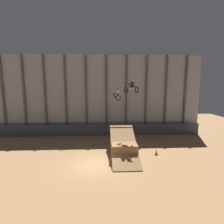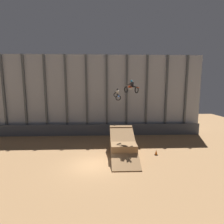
{
  "view_description": "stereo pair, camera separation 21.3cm",
  "coord_description": "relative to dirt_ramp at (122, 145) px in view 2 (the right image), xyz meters",
  "views": [
    {
      "loc": [
        1.1,
        -15.55,
        7.31
      ],
      "look_at": [
        2.13,
        5.91,
        4.17
      ],
      "focal_mm": 28.0,
      "sensor_mm": 36.0,
      "label": 1
    },
    {
      "loc": [
        1.31,
        -15.56,
        7.31
      ],
      "look_at": [
        2.13,
        5.91,
        4.17
      ],
      "focal_mm": 28.0,
      "sensor_mm": 36.0,
      "label": 2
    }
  ],
  "objects": [
    {
      "name": "rider_bike_left_air",
      "position": [
        -0.25,
        4.83,
        5.31
      ],
      "size": [
        0.95,
        1.88,
        1.61
      ],
      "rotation": [
        0.24,
        0.0,
        0.14
      ],
      "color": "black"
    },
    {
      "name": "rider_bike_right_air",
      "position": [
        1.08,
        1.14,
        6.26
      ],
      "size": [
        1.63,
        1.56,
        1.46
      ],
      "rotation": [
        0.03,
        0.0,
        0.85
      ],
      "color": "black"
    },
    {
      "name": "traffic_cone_near_ramp",
      "position": [
        3.6,
        -0.6,
        -0.65
      ],
      "size": [
        0.36,
        0.36,
        0.58
      ],
      "color": "black",
      "rests_on": "ground_plane"
    },
    {
      "name": "arena_back_wall",
      "position": [
        -3.16,
        8.27,
        5.05
      ],
      "size": [
        32.0,
        0.4,
        11.98
      ],
      "color": "#A3A8B2",
      "rests_on": "ground_plane"
    },
    {
      "name": "lower_barrier",
      "position": [
        -3.16,
        7.31,
        -0.09
      ],
      "size": [
        31.36,
        0.2,
        1.69
      ],
      "color": "#474C56",
      "rests_on": "ground_plane"
    },
    {
      "name": "ground_plane",
      "position": [
        -3.16,
        -2.81,
        -0.94
      ],
      "size": [
        60.0,
        60.0,
        0.0
      ],
      "primitive_type": "plane",
      "color": "#9E754C"
    },
    {
      "name": "dirt_ramp",
      "position": [
        0.0,
        0.0,
        0.0
      ],
      "size": [
        2.64,
        6.38,
        2.81
      ],
      "color": "#966F48",
      "rests_on": "ground_plane"
    }
  ]
}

